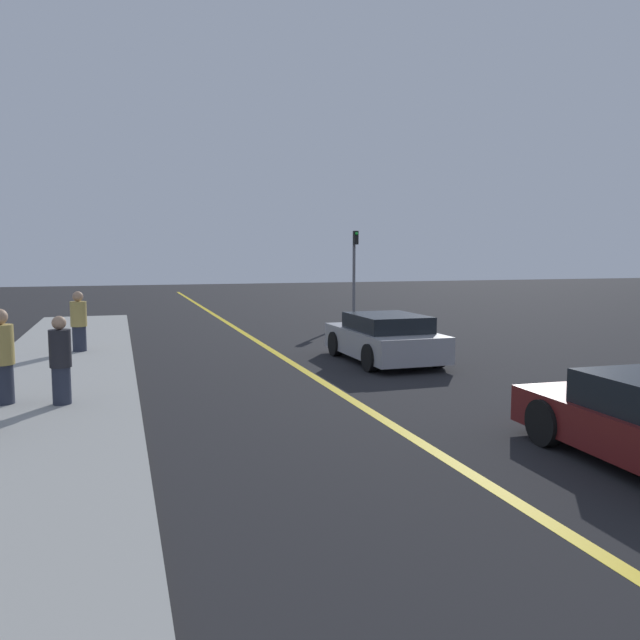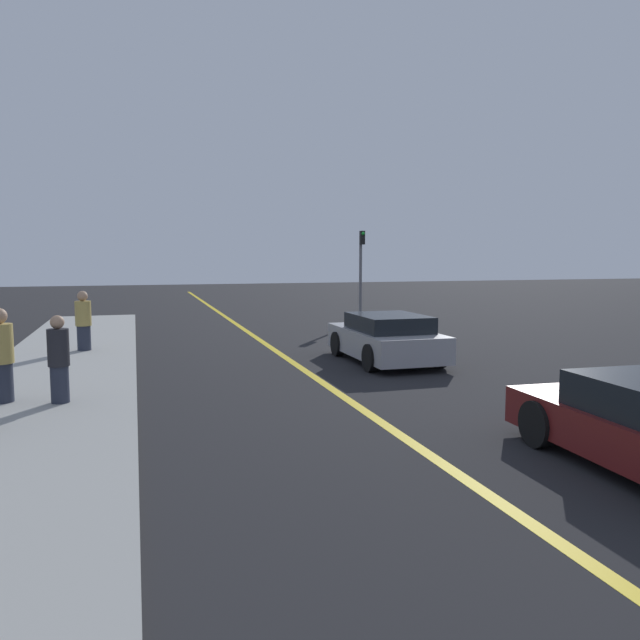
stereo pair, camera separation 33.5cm
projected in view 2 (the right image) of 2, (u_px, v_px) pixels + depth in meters
road_center_line at (275, 350)px, 18.14m from camera, size 0.20×60.00×0.01m
sidewalk_left at (55, 382)px, 13.35m from camera, size 3.37×29.28×0.12m
car_ahead_center at (386, 338)px, 16.15m from camera, size 2.03×3.99×1.25m
pedestrian_mid_group at (59, 360)px, 11.17m from camera, size 0.38×0.38×1.58m
pedestrian_far_standing at (1, 356)px, 11.20m from camera, size 0.44×0.44×1.71m
pedestrian_by_sign at (83, 321)px, 17.33m from camera, size 0.43×0.43×1.66m
traffic_light at (361, 266)px, 25.52m from camera, size 0.18×0.40×3.74m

